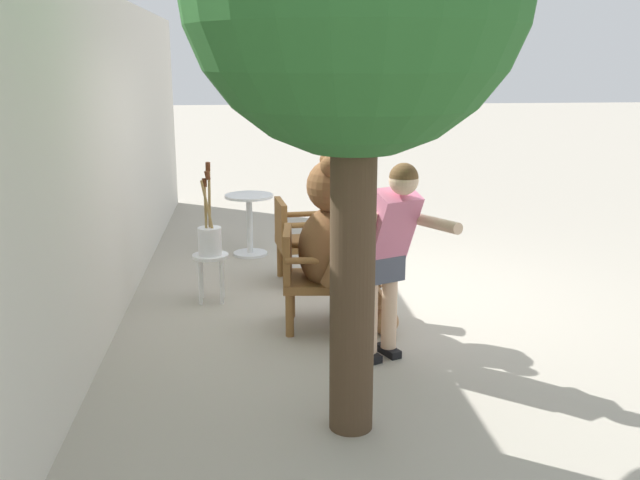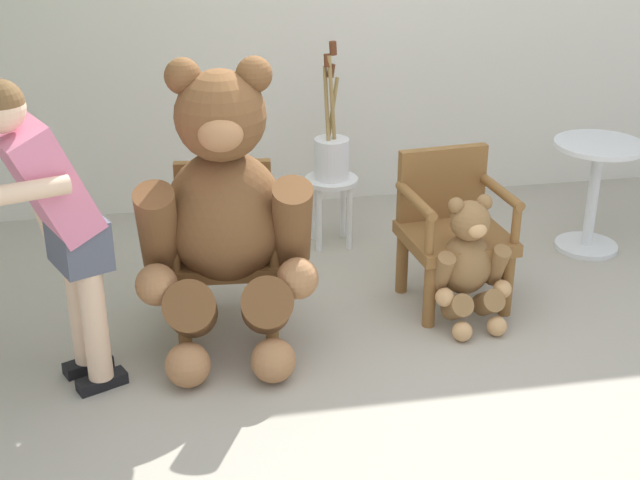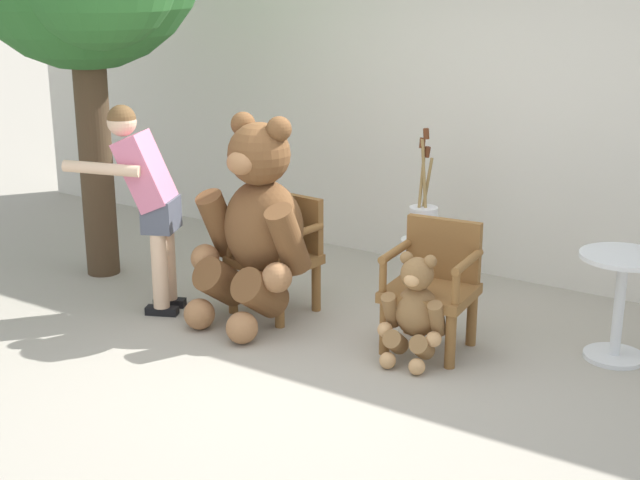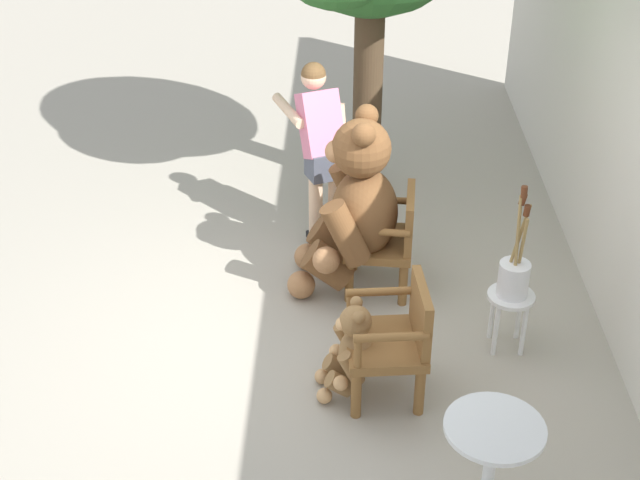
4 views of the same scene
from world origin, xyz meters
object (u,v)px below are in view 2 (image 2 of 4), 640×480
at_px(wooden_chair_left, 225,242).
at_px(teddy_bear_large, 225,213).
at_px(person_visitor, 53,213).
at_px(teddy_bear_small, 469,263).
at_px(brush_bucket, 331,152).
at_px(round_side_table, 595,184).
at_px(wooden_chair_right, 452,225).
at_px(white_stool, 331,193).

height_order(wooden_chair_left, teddy_bear_large, teddy_bear_large).
bearing_deg(person_visitor, wooden_chair_left, 34.03).
bearing_deg(teddy_bear_small, brush_bucket, 114.98).
xyz_separation_m(wooden_chair_left, round_side_table, (2.37, 0.48, -0.01)).
relative_size(wooden_chair_right, brush_bucket, 0.99).
relative_size(wooden_chair_left, round_side_table, 1.19).
distance_m(teddy_bear_small, brush_bucket, 1.28).
relative_size(wooden_chair_left, teddy_bear_large, 0.57).
relative_size(wooden_chair_right, teddy_bear_large, 0.57).
relative_size(teddy_bear_large, teddy_bear_small, 2.06).
distance_m(wooden_chair_left, round_side_table, 2.42).
height_order(wooden_chair_left, teddy_bear_small, wooden_chair_left).
relative_size(teddy_bear_small, person_visitor, 0.47).
bearing_deg(wooden_chair_right, round_side_table, 23.77).
bearing_deg(white_stool, teddy_bear_large, -124.32).
bearing_deg(teddy_bear_small, wooden_chair_right, 91.94).
height_order(wooden_chair_right, brush_bucket, brush_bucket).
bearing_deg(person_visitor, brush_bucket, 42.04).
xyz_separation_m(wooden_chair_left, person_visitor, (-0.80, -0.54, 0.45)).
height_order(wooden_chair_left, wooden_chair_right, same).
height_order(teddy_bear_small, round_side_table, teddy_bear_small).
bearing_deg(wooden_chair_right, teddy_bear_large, -168.45).
distance_m(wooden_chair_right, teddy_bear_large, 1.34).
bearing_deg(round_side_table, teddy_bear_small, -144.95).
bearing_deg(white_stool, person_visitor, -137.99).
xyz_separation_m(wooden_chair_right, round_side_table, (1.10, 0.48, -0.01)).
distance_m(teddy_bear_large, person_visitor, 0.85).
xyz_separation_m(teddy_bear_large, round_side_table, (2.38, 0.75, -0.29)).
relative_size(wooden_chair_right, white_stool, 1.87).
xyz_separation_m(teddy_bear_small, white_stool, (-0.53, 1.14, -0.00)).
relative_size(white_stool, round_side_table, 0.64).
height_order(person_visitor, round_side_table, person_visitor).
distance_m(person_visitor, round_side_table, 3.36).
bearing_deg(wooden_chair_left, round_side_table, 11.55).
xyz_separation_m(wooden_chair_right, teddy_bear_large, (-1.28, -0.26, 0.28)).
xyz_separation_m(white_stool, round_side_table, (1.62, -0.37, 0.09)).
relative_size(teddy_bear_small, round_side_table, 1.01).
distance_m(person_visitor, white_stool, 2.16).
height_order(teddy_bear_large, white_stool, teddy_bear_large).
bearing_deg(person_visitor, round_side_table, 17.88).
relative_size(wooden_chair_right, round_side_table, 1.19).
height_order(person_visitor, white_stool, person_visitor).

